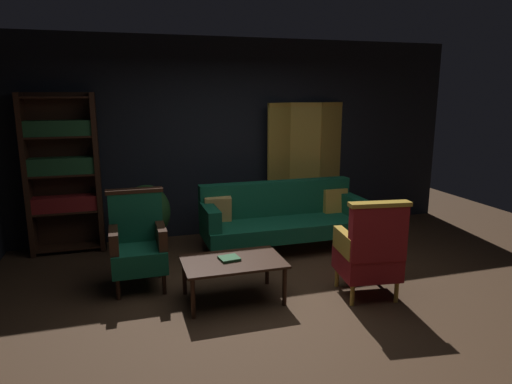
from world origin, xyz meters
The scene contains 10 objects.
ground_plane centered at (0.00, 0.00, 0.00)m, with size 10.00×10.00×0.00m, color #3D2819.
back_wall centered at (0.00, 2.45, 1.40)m, with size 7.20×0.10×2.80m, color black.
folding_screen centered at (1.23, 2.29, 0.99)m, with size 1.29×0.30×1.90m.
bookshelf centered at (-2.15, 2.19, 1.07)m, with size 0.90×0.32×2.05m.
velvet_couch centered at (0.55, 1.45, 0.45)m, with size 2.12×0.78×0.88m.
coffee_table centered at (-0.44, 0.15, 0.37)m, with size 1.00×0.64×0.42m.
armchair_gilt_accent centered at (0.90, -0.19, 0.49)m, with size 0.65×0.65×1.04m.
armchair_wing_left centered at (-1.32, 0.78, 0.49)m, with size 0.60×0.58×1.04m.
potted_plant centered at (-1.16, 1.81, 0.52)m, with size 0.60×0.60×0.90m.
book_green_cloth centered at (-0.47, 0.18, 0.43)m, with size 0.19×0.17×0.03m, color #1E4C28.
Camera 1 is at (-1.48, -4.02, 2.07)m, focal length 32.07 mm.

